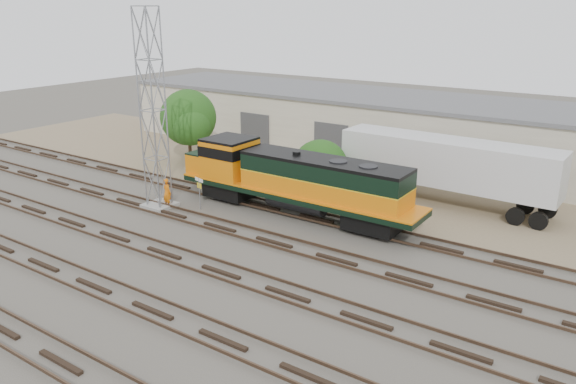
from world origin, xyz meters
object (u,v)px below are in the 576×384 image
Objects in this scene: locomotive at (293,179)px; signal_tower at (153,114)px; semi_trailer at (452,165)px; worker at (167,193)px.

locomotive is 9.67m from signal_tower.
semi_trailer is at bearing 43.98° from locomotive.
semi_trailer is (7.60, 7.33, 0.45)m from locomotive.
signal_tower reaches higher than semi_trailer.
semi_trailer is at bearing 35.47° from signal_tower.
locomotive is 1.16× the size of semi_trailer.
semi_trailer is (15.11, 10.92, 1.78)m from worker.
signal_tower is at bearing 30.15° from worker.
worker is 18.73m from semi_trailer.
worker is (0.51, 0.21, -5.17)m from signal_tower.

